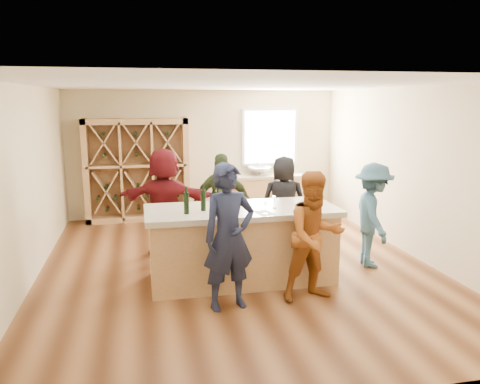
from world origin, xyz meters
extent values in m
cube|color=brown|center=(0.00, 0.00, -0.05)|extent=(6.00, 7.00, 0.10)
cube|color=white|center=(0.00, 0.00, 2.85)|extent=(6.00, 7.00, 0.10)
cube|color=beige|center=(0.00, 3.55, 1.40)|extent=(6.00, 0.10, 2.80)
cube|color=beige|center=(0.00, -3.55, 1.40)|extent=(6.00, 0.10, 2.80)
cube|color=beige|center=(-3.05, 0.00, 1.40)|extent=(0.10, 7.00, 2.80)
cube|color=beige|center=(3.05, 0.00, 1.40)|extent=(0.10, 7.00, 2.80)
cube|color=white|center=(1.50, 3.47, 1.75)|extent=(1.30, 0.06, 1.30)
cube|color=white|center=(1.50, 3.44, 1.75)|extent=(1.18, 0.01, 1.18)
cube|color=tan|center=(-1.50, 3.27, 1.10)|extent=(2.20, 0.45, 2.20)
cube|color=tan|center=(1.40, 3.20, 0.43)|extent=(1.60, 0.58, 0.86)
cube|color=#B8AB96|center=(1.40, 3.20, 0.89)|extent=(1.70, 0.62, 0.06)
imported|color=silver|center=(1.20, 3.20, 1.01)|extent=(0.54, 0.54, 0.19)
cylinder|color=silver|center=(1.20, 3.38, 1.07)|extent=(0.02, 0.02, 0.30)
cube|color=tan|center=(-0.05, -0.59, 0.50)|extent=(2.60, 1.00, 1.00)
cube|color=#B8AB96|center=(-0.05, -0.59, 1.04)|extent=(2.72, 1.12, 0.08)
cylinder|color=black|center=(-0.85, -0.78, 1.23)|extent=(0.09, 0.09, 0.29)
cylinder|color=black|center=(-0.60, -0.64, 1.22)|extent=(0.09, 0.09, 0.29)
cylinder|color=black|center=(-0.43, -0.86, 1.24)|extent=(0.08, 0.08, 0.31)
cylinder|color=black|center=(-0.32, -0.77, 1.23)|extent=(0.10, 0.10, 0.30)
cone|color=white|center=(-0.39, -1.03, 1.18)|extent=(0.10, 0.10, 0.20)
cone|color=white|center=(0.19, -1.01, 1.16)|extent=(0.08, 0.08, 0.17)
cone|color=white|center=(0.71, -1.06, 1.16)|extent=(0.08, 0.08, 0.16)
cone|color=white|center=(0.40, -0.72, 1.16)|extent=(0.08, 0.08, 0.16)
cone|color=white|center=(0.89, -0.83, 1.17)|extent=(0.07, 0.07, 0.17)
cube|color=white|center=(-0.39, -0.94, 1.08)|extent=(0.24, 0.30, 0.00)
cube|color=white|center=(0.19, -0.96, 1.08)|extent=(0.27, 0.33, 0.00)
cube|color=white|center=(0.76, -0.92, 1.08)|extent=(0.30, 0.35, 0.00)
imported|color=#191E38|center=(-0.40, -1.45, 0.92)|extent=(0.76, 0.62, 1.84)
imported|color=#994C19|center=(0.74, -1.43, 0.85)|extent=(0.88, 0.55, 1.70)
imported|color=#335972|center=(2.08, -0.43, 0.82)|extent=(0.70, 1.14, 1.64)
imported|color=#263319|center=(-0.08, 0.76, 0.85)|extent=(1.07, 0.67, 1.70)
imported|color=black|center=(1.01, 0.79, 0.82)|extent=(0.88, 0.66, 1.63)
imported|color=#590F14|center=(-1.05, 0.87, 0.91)|extent=(1.79, 1.10, 1.81)
cone|color=white|center=(-0.10, -0.39, 1.17)|extent=(0.07, 0.07, 0.18)
camera|label=1|loc=(-1.43, -6.90, 2.58)|focal=35.00mm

